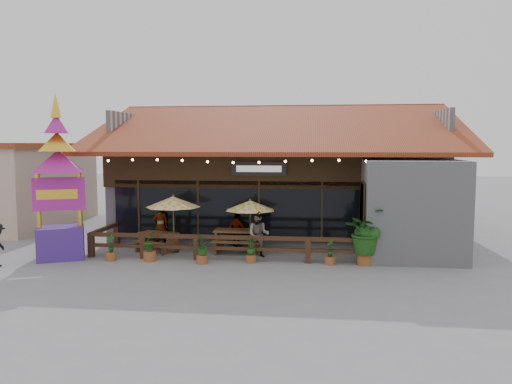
# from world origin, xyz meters

# --- Properties ---
(ground) EXTENTS (100.00, 100.00, 0.00)m
(ground) POSITION_xyz_m (0.00, 0.00, 0.00)
(ground) COLOR gray
(ground) RESTS_ON ground
(restaurant_building) EXTENTS (15.50, 14.73, 6.09)m
(restaurant_building) POSITION_xyz_m (0.26, 6.61, 2.21)
(restaurant_building) COLOR #ACACB1
(restaurant_building) RESTS_ON ground
(patio_railing) EXTENTS (10.00, 2.60, 0.92)m
(patio_railing) POSITION_xyz_m (-2.25, -0.27, 0.61)
(patio_railing) COLOR #432718
(patio_railing) RESTS_ON ground
(umbrella_left) EXTENTS (2.48, 2.48, 2.25)m
(umbrella_left) POSITION_xyz_m (-3.68, 0.64, 1.96)
(umbrella_left) COLOR brown
(umbrella_left) RESTS_ON ground
(umbrella_right) EXTENTS (2.46, 2.46, 2.09)m
(umbrella_right) POSITION_xyz_m (-0.74, 0.96, 1.82)
(umbrella_right) COLOR brown
(umbrella_right) RESTS_ON ground
(picnic_table_left) EXTENTS (1.85, 1.72, 0.73)m
(picnic_table_left) POSITION_xyz_m (-4.35, 0.82, 0.49)
(picnic_table_left) COLOR brown
(picnic_table_left) RESTS_ON ground
(picnic_table_right) EXTENTS (1.81, 1.56, 0.87)m
(picnic_table_right) POSITION_xyz_m (-1.23, 0.99, 0.59)
(picnic_table_right) COLOR brown
(picnic_table_right) RESTS_ON ground
(thai_sign_tower) EXTENTS (3.15, 3.15, 6.44)m
(thai_sign_tower) POSITION_xyz_m (-7.45, -0.93, 3.40)
(thai_sign_tower) COLOR #472486
(thai_sign_tower) RESTS_ON ground
(tropical_plant) EXTENTS (1.83, 1.89, 1.99)m
(tropical_plant) POSITION_xyz_m (3.46, -0.53, 1.14)
(tropical_plant) COLOR brown
(tropical_plant) RESTS_ON ground
(diner_a) EXTENTS (0.74, 0.65, 1.71)m
(diner_a) POSITION_xyz_m (-4.52, 1.63, 0.86)
(diner_a) COLOR #322010
(diner_a) RESTS_ON ground
(diner_b) EXTENTS (0.88, 0.71, 1.70)m
(diner_b) POSITION_xyz_m (-0.34, 0.21, 0.85)
(diner_b) COLOR #322010
(diner_b) RESTS_ON ground
(diner_c) EXTENTS (0.91, 0.69, 1.43)m
(diner_c) POSITION_xyz_m (-1.36, 1.65, 0.72)
(diner_c) COLOR #322010
(diner_c) RESTS_ON ground
(planter_a) EXTENTS (0.38, 0.38, 0.93)m
(planter_a) POSITION_xyz_m (-5.53, -1.00, 0.39)
(planter_a) COLOR brown
(planter_a) RESTS_ON ground
(planter_b) EXTENTS (0.47, 0.51, 1.10)m
(planter_b) POSITION_xyz_m (-4.12, -0.90, 0.50)
(planter_b) COLOR brown
(planter_b) RESTS_ON ground
(planter_c) EXTENTS (0.70, 0.66, 0.93)m
(planter_c) POSITION_xyz_m (-2.18, -1.05, 0.53)
(planter_c) COLOR brown
(planter_c) RESTS_ON ground
(planter_d) EXTENTS (0.44, 0.44, 0.88)m
(planter_d) POSITION_xyz_m (-0.50, -0.73, 0.42)
(planter_d) COLOR brown
(planter_d) RESTS_ON ground
(planter_e) EXTENTS (0.36, 0.37, 0.88)m
(planter_e) POSITION_xyz_m (2.26, -0.69, 0.37)
(planter_e) COLOR brown
(planter_e) RESTS_ON ground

